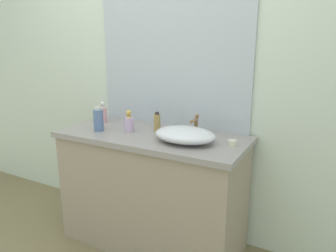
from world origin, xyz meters
TOP-DOWN VIEW (x-y plane):
  - bathroom_wall_rear at (0.00, 0.73)m, footprint 6.00×0.06m
  - vanity_counter at (0.11, 0.39)m, footprint 1.33×0.59m
  - wall_mirror_panel at (0.11, 0.69)m, footprint 1.22×0.01m
  - sink_basin at (0.39, 0.34)m, footprint 0.40×0.29m
  - faucet at (0.39, 0.51)m, footprint 0.03×0.11m
  - soap_dispenser at (-0.41, 0.51)m, footprint 0.06×0.06m
  - lotion_bottle at (-0.07, 0.38)m, footprint 0.06×0.06m
  - perfume_bottle at (-0.27, 0.29)m, footprint 0.07×0.07m
  - spray_can at (0.11, 0.48)m, footprint 0.05×0.05m
  - candle_jar at (0.68, 0.41)m, footprint 0.05×0.05m

SIDE VIEW (x-z plane):
  - vanity_counter at x=0.11m, z-range 0.00..0.85m
  - candle_jar at x=0.68m, z-range 0.85..0.89m
  - sink_basin at x=0.39m, z-range 0.85..0.95m
  - lotion_bottle at x=-0.07m, z-range 0.84..0.99m
  - spray_can at x=0.11m, z-range 0.85..0.99m
  - soap_dispenser at x=-0.41m, z-range 0.84..1.00m
  - perfume_bottle at x=-0.27m, z-range 0.85..1.02m
  - faucet at x=0.39m, z-range 0.86..1.01m
  - bathroom_wall_rear at x=0.00m, z-range 0.00..2.60m
  - wall_mirror_panel at x=0.11m, z-range 0.85..1.93m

